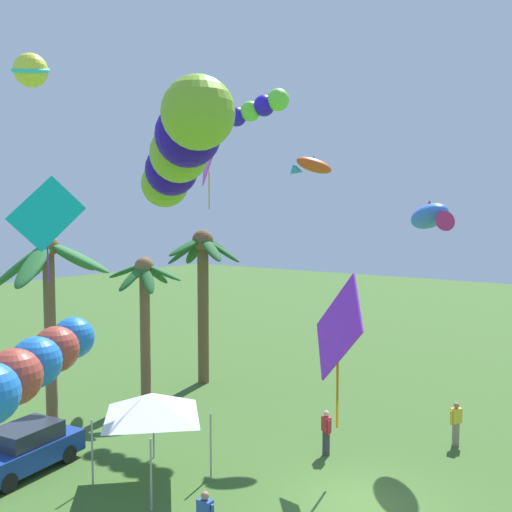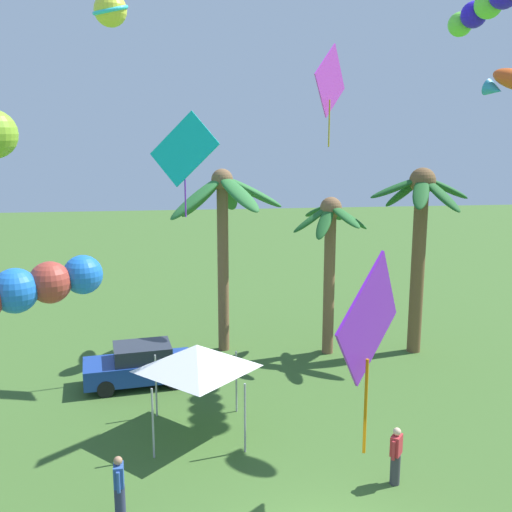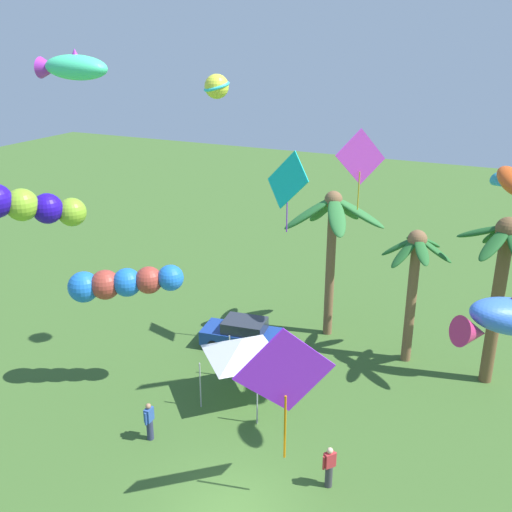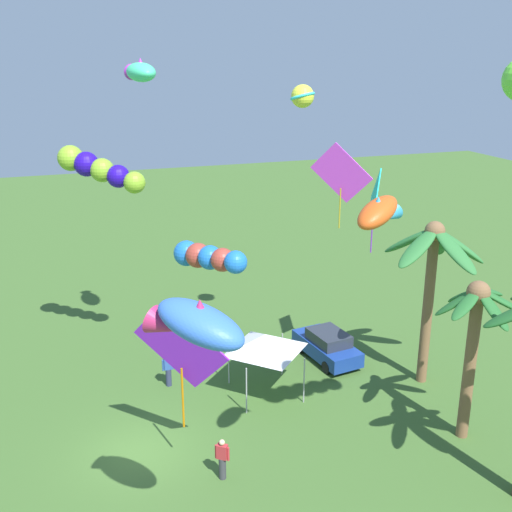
# 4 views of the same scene
# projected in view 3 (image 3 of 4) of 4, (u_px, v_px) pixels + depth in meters

# --- Properties ---
(palm_tree_0) EXTENTS (3.24, 3.46, 6.52)m
(palm_tree_0) POSITION_uv_depth(u_px,v_px,m) (415.00, 267.00, 26.76)
(palm_tree_0) COLOR brown
(palm_tree_0) RESTS_ON ground
(palm_tree_1) EXTENTS (4.94, 4.96, 7.62)m
(palm_tree_1) POSITION_uv_depth(u_px,v_px,m) (333.00, 226.00, 28.88)
(palm_tree_1) COLOR brown
(palm_tree_1) RESTS_ON ground
(palm_tree_2) EXTENTS (4.19, 3.70, 7.67)m
(palm_tree_2) POSITION_uv_depth(u_px,v_px,m) (502.00, 266.00, 24.76)
(palm_tree_2) COLOR brown
(palm_tree_2) RESTS_ON ground
(parked_car_0) EXTENTS (4.10, 2.23, 1.51)m
(parked_car_0) POSITION_uv_depth(u_px,v_px,m) (243.00, 334.00, 29.25)
(parked_car_0) COLOR navy
(parked_car_0) RESTS_ON ground
(spectator_1) EXTENTS (0.41, 0.45, 1.59)m
(spectator_1) POSITION_uv_depth(u_px,v_px,m) (329.00, 467.00, 20.19)
(spectator_1) COLOR #38383D
(spectator_1) RESTS_ON ground
(spectator_2) EXTENTS (0.26, 0.55, 1.59)m
(spectator_2) POSITION_uv_depth(u_px,v_px,m) (149.00, 421.00, 22.57)
(spectator_2) COLOR #2D3351
(spectator_2) RESTS_ON ground
(festival_tent) EXTENTS (2.86, 2.86, 2.85)m
(festival_tent) POSITION_uv_depth(u_px,v_px,m) (242.00, 348.00, 24.51)
(festival_tent) COLOR #9E9EA3
(festival_tent) RESTS_ON ground
(kite_fish_0) EXTENTS (2.50, 1.38, 1.00)m
(kite_fish_0) POSITION_uv_depth(u_px,v_px,m) (72.00, 67.00, 18.52)
(kite_fish_0) COLOR #45E79D
(kite_tube_1) EXTENTS (2.84, 3.56, 1.98)m
(kite_tube_1) POSITION_uv_depth(u_px,v_px,m) (15.00, 204.00, 18.88)
(kite_tube_1) COLOR #86B92B
(kite_ball_2) EXTENTS (1.53, 1.53, 0.99)m
(kite_ball_2) POSITION_uv_depth(u_px,v_px,m) (217.00, 86.00, 23.94)
(kite_ball_2) COLOR #E7EC3C
(kite_tube_3) EXTENTS (4.46, 2.80, 1.60)m
(kite_tube_3) POSITION_uv_depth(u_px,v_px,m) (121.00, 283.00, 24.56)
(kite_tube_3) COLOR blue
(kite_diamond_5) EXTENTS (1.37, 1.73, 2.99)m
(kite_diamond_5) POSITION_uv_depth(u_px,v_px,m) (361.00, 158.00, 21.00)
(kite_diamond_5) COLOR #EB44F2
(kite_diamond_6) EXTENTS (2.33, 2.86, 5.01)m
(kite_diamond_6) POSITION_uv_depth(u_px,v_px,m) (286.00, 374.00, 18.38)
(kite_diamond_6) COLOR #9324EA
(kite_diamond_7) EXTENTS (2.50, 1.23, 3.82)m
(kite_diamond_7) POSITION_uv_depth(u_px,v_px,m) (288.00, 181.00, 26.73)
(kite_diamond_7) COLOR #0FC3B9
(kite_fish_8) EXTENTS (1.54, 1.91, 1.04)m
(kite_fish_8) POSITION_uv_depth(u_px,v_px,m) (511.00, 181.00, 17.77)
(kite_fish_8) COLOR #E05219
(kite_fish_9) EXTENTS (2.68, 2.60, 1.41)m
(kite_fish_9) POSITION_uv_depth(u_px,v_px,m) (506.00, 318.00, 14.05)
(kite_fish_9) COLOR blue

